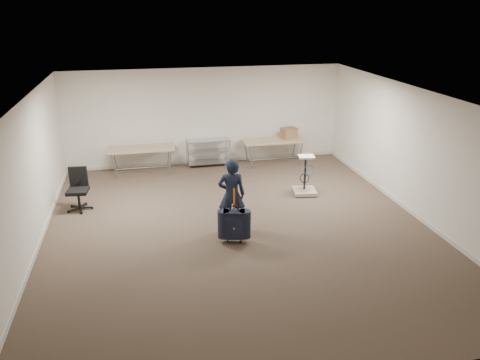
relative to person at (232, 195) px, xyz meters
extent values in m
plane|color=#493B2C|center=(0.14, 0.00, -0.78)|extent=(9.00, 9.00, 0.00)
plane|color=white|center=(0.14, 4.50, 0.62)|extent=(8.00, 0.00, 8.00)
plane|color=white|center=(0.14, -4.50, 0.62)|extent=(8.00, 0.00, 8.00)
plane|color=white|center=(-3.86, 0.00, 0.62)|extent=(0.00, 9.00, 9.00)
plane|color=white|center=(4.14, 0.00, 0.62)|extent=(0.00, 9.00, 9.00)
plane|color=white|center=(0.14, 0.00, 2.02)|extent=(8.00, 8.00, 0.00)
cube|color=beige|center=(0.14, 4.49, -0.73)|extent=(8.00, 0.02, 0.10)
cube|color=beige|center=(-3.85, 0.00, -0.73)|extent=(0.02, 9.00, 0.10)
cube|color=beige|center=(4.13, 0.00, -0.73)|extent=(0.02, 9.00, 0.10)
cube|color=tan|center=(-1.76, 3.95, -0.07)|extent=(1.80, 0.75, 0.03)
cylinder|color=gray|center=(-1.76, 3.95, -0.63)|extent=(1.50, 0.02, 0.02)
cylinder|color=gray|center=(-2.51, 3.65, -0.43)|extent=(0.13, 0.04, 0.69)
cylinder|color=gray|center=(-1.01, 3.65, -0.43)|extent=(0.13, 0.04, 0.69)
cylinder|color=gray|center=(-2.51, 4.25, -0.43)|extent=(0.13, 0.04, 0.69)
cylinder|color=gray|center=(-1.01, 4.25, -0.43)|extent=(0.13, 0.04, 0.69)
cube|color=tan|center=(2.04, 3.95, -0.07)|extent=(1.80, 0.75, 0.03)
cylinder|color=gray|center=(2.04, 3.95, -0.63)|extent=(1.50, 0.02, 0.02)
cylinder|color=gray|center=(1.29, 3.65, -0.43)|extent=(0.13, 0.04, 0.69)
cylinder|color=gray|center=(2.79, 3.65, -0.43)|extent=(0.13, 0.04, 0.69)
cylinder|color=gray|center=(1.29, 4.25, -0.43)|extent=(0.13, 0.04, 0.69)
cylinder|color=gray|center=(2.79, 4.25, -0.43)|extent=(0.13, 0.04, 0.69)
cylinder|color=#B8BBBF|center=(-0.46, 3.97, -0.38)|extent=(0.02, 0.02, 0.80)
cylinder|color=#B8BBBF|center=(0.74, 3.97, -0.38)|extent=(0.02, 0.02, 0.80)
cylinder|color=#B8BBBF|center=(-0.46, 4.42, -0.38)|extent=(0.02, 0.02, 0.80)
cylinder|color=#B8BBBF|center=(0.74, 4.42, -0.38)|extent=(0.02, 0.02, 0.80)
cube|color=#B8BBBF|center=(0.14, 4.20, -0.68)|extent=(1.20, 0.45, 0.02)
cube|color=#B8BBBF|center=(0.14, 4.20, -0.33)|extent=(1.20, 0.45, 0.02)
cube|color=#B8BBBF|center=(0.14, 4.20, 0.00)|extent=(1.20, 0.45, 0.01)
imported|color=black|center=(0.00, 0.00, 0.00)|extent=(0.62, 0.45, 1.56)
cube|color=#161F31|center=(-0.07, -0.58, -0.38)|extent=(0.46, 0.33, 0.58)
cube|color=black|center=(-0.06, -0.56, -0.68)|extent=(0.41, 0.25, 0.03)
cylinder|color=black|center=(-0.20, -0.55, -0.74)|extent=(0.04, 0.08, 0.08)
cylinder|color=black|center=(0.06, -0.61, -0.74)|extent=(0.04, 0.08, 0.08)
torus|color=black|center=(-0.07, -0.58, -0.06)|extent=(0.18, 0.07, 0.18)
cube|color=orange|center=(-0.06, -0.56, 0.15)|extent=(0.04, 0.02, 0.44)
cylinder|color=black|center=(-3.25, 1.72, -0.73)|extent=(0.59, 0.59, 0.09)
cylinder|color=black|center=(-3.25, 1.72, -0.53)|extent=(0.06, 0.06, 0.40)
cube|color=black|center=(-3.25, 1.72, -0.31)|extent=(0.50, 0.50, 0.08)
cube|color=black|center=(-3.23, 1.93, -0.04)|extent=(0.42, 0.11, 0.48)
cube|color=beige|center=(2.17, 1.53, -0.71)|extent=(0.61, 0.61, 0.09)
cylinder|color=black|center=(1.95, 1.31, -0.76)|extent=(0.06, 0.06, 0.04)
cylinder|color=black|center=(2.17, 1.58, -0.24)|extent=(0.05, 0.05, 0.87)
cube|color=beige|center=(2.17, 1.53, 0.20)|extent=(0.42, 0.38, 0.04)
torus|color=#245AB4|center=(2.22, 1.44, -0.13)|extent=(0.29, 0.15, 0.27)
cube|color=brown|center=(2.53, 4.03, 0.11)|extent=(0.50, 0.42, 0.32)
camera|label=1|loc=(-1.72, -8.74, 3.72)|focal=35.00mm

